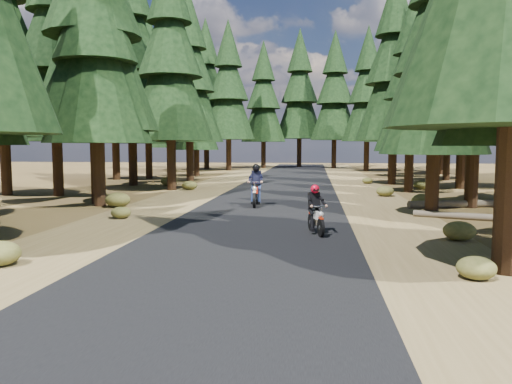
# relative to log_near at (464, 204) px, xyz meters

# --- Properties ---
(ground) EXTENTS (120.00, 120.00, 0.00)m
(ground) POSITION_rel_log_near_xyz_m (-8.01, -7.32, -0.16)
(ground) COLOR #483619
(ground) RESTS_ON ground
(road) EXTENTS (6.00, 100.00, 0.01)m
(road) POSITION_rel_log_near_xyz_m (-8.01, -2.32, -0.15)
(road) COLOR black
(road) RESTS_ON ground
(shoulder_l) EXTENTS (3.20, 100.00, 0.01)m
(shoulder_l) POSITION_rel_log_near_xyz_m (-12.61, -2.32, -0.16)
(shoulder_l) COLOR brown
(shoulder_l) RESTS_ON ground
(shoulder_r) EXTENTS (3.20, 100.00, 0.01)m
(shoulder_r) POSITION_rel_log_near_xyz_m (-3.41, -2.32, -0.16)
(shoulder_r) COLOR brown
(shoulder_r) RESTS_ON ground
(pine_forest) EXTENTS (34.59, 55.08, 16.32)m
(pine_forest) POSITION_rel_log_near_xyz_m (-8.03, 13.73, 7.73)
(pine_forest) COLOR black
(pine_forest) RESTS_ON ground
(log_near) EXTENTS (4.78, 1.56, 0.32)m
(log_near) POSITION_rel_log_near_xyz_m (0.00, 0.00, 0.00)
(log_near) COLOR #4C4233
(log_near) RESTS_ON ground
(log_far) EXTENTS (3.51, 1.48, 0.24)m
(log_far) POSITION_rel_log_near_xyz_m (-0.88, -3.54, -0.04)
(log_far) COLOR #4C4233
(log_far) RESTS_ON ground
(understory_shrubs) EXTENTS (16.32, 30.33, 0.62)m
(understory_shrubs) POSITION_rel_log_near_xyz_m (-7.80, -0.24, 0.11)
(understory_shrubs) COLOR #474C1E
(understory_shrubs) RESTS_ON ground
(rider_lead) EXTENTS (0.88, 1.66, 1.42)m
(rider_lead) POSITION_rel_log_near_xyz_m (-6.13, -6.98, 0.32)
(rider_lead) COLOR silver
(rider_lead) RESTS_ON road
(rider_follow) EXTENTS (0.67, 2.01, 1.77)m
(rider_follow) POSITION_rel_log_near_xyz_m (-8.63, -0.61, 0.44)
(rider_follow) COLOR #AA1D0B
(rider_follow) RESTS_ON road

